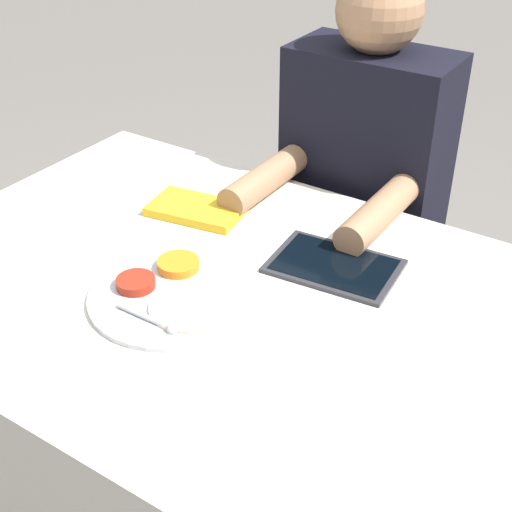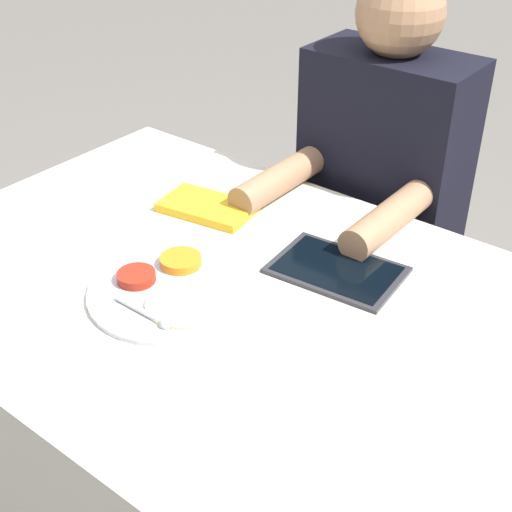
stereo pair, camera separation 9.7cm
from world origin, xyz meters
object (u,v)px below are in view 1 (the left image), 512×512
red_notebook (196,210)px  person_diner (358,231)px  tablet_device (334,266)px  thali_tray (172,293)px

red_notebook → person_diner: bearing=61.0°
tablet_device → person_diner: person_diner is taller
thali_tray → tablet_device: (0.21, 0.25, -0.00)m
person_diner → thali_tray: bearing=-95.5°
red_notebook → person_diner: 0.49m
red_notebook → person_diner: person_diner is taller
thali_tray → tablet_device: bearing=50.6°
tablet_device → person_diner: 0.48m
thali_tray → person_diner: (0.06, 0.67, -0.18)m
thali_tray → person_diner: size_ratio=0.25×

